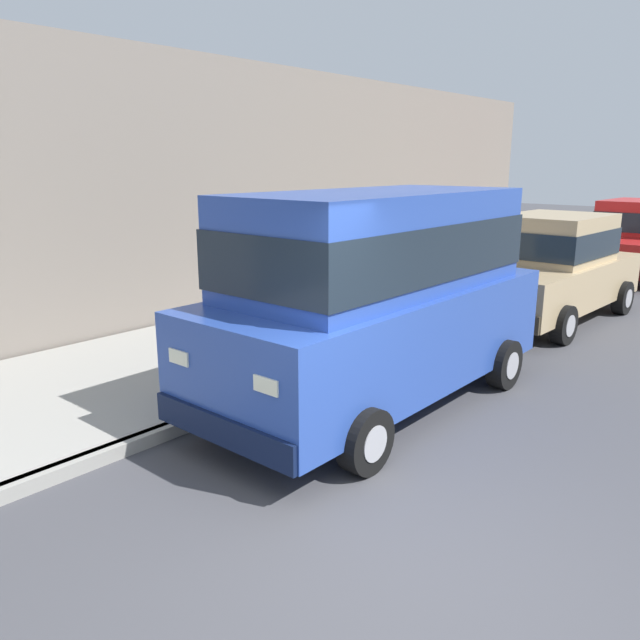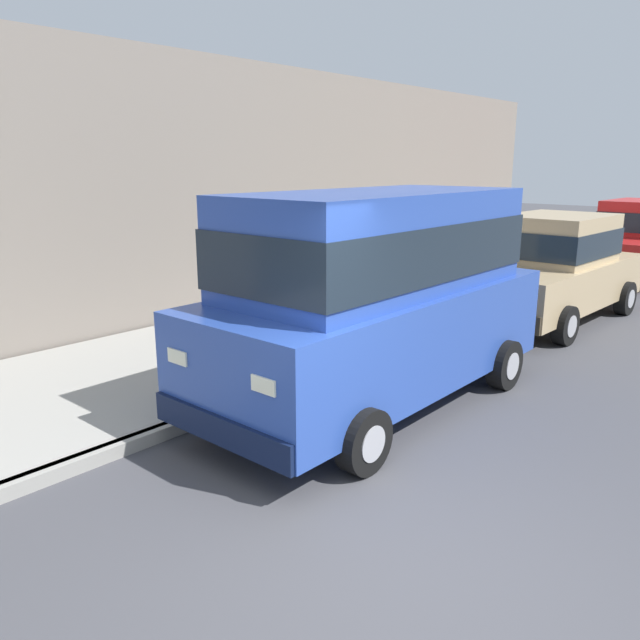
% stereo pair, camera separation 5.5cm
% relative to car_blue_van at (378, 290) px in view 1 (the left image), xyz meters
% --- Properties ---
extents(ground_plane, '(80.00, 80.00, 0.00)m').
position_rel_car_blue_van_xyz_m(ground_plane, '(2.13, -2.52, -1.39)').
color(ground_plane, '#424247').
extents(curb, '(0.16, 64.00, 0.14)m').
position_rel_car_blue_van_xyz_m(curb, '(-1.07, -2.52, -1.32)').
color(curb, gray).
rests_on(curb, ground).
extents(sidewalk, '(3.60, 64.00, 0.14)m').
position_rel_car_blue_van_xyz_m(sidewalk, '(-2.87, -2.52, -1.32)').
color(sidewalk, '#99968E').
rests_on(sidewalk, ground).
extents(car_blue_van, '(2.17, 4.92, 2.52)m').
position_rel_car_blue_van_xyz_m(car_blue_van, '(0.00, 0.00, 0.00)').
color(car_blue_van, '#28479E').
rests_on(car_blue_van, ground).
extents(car_tan_sedan, '(2.14, 4.66, 1.92)m').
position_rel_car_blue_van_xyz_m(car_tan_sedan, '(-0.07, 5.44, -0.41)').
color(car_tan_sedan, tan).
rests_on(car_tan_sedan, ground).
extents(car_red_sedan, '(2.12, 4.64, 1.92)m').
position_rel_car_blue_van_xyz_m(car_red_sedan, '(-0.09, 11.18, -0.41)').
color(car_red_sedan, red).
rests_on(car_red_sedan, ground).
extents(dog_brown, '(0.74, 0.31, 0.49)m').
position_rel_car_blue_van_xyz_m(dog_brown, '(-2.51, 0.22, -0.97)').
color(dog_brown, brown).
rests_on(dog_brown, sidewalk).
extents(building_facade, '(0.50, 20.00, 4.63)m').
position_rel_car_blue_van_xyz_m(building_facade, '(-4.97, 3.60, 0.92)').
color(building_facade, slate).
rests_on(building_facade, ground).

